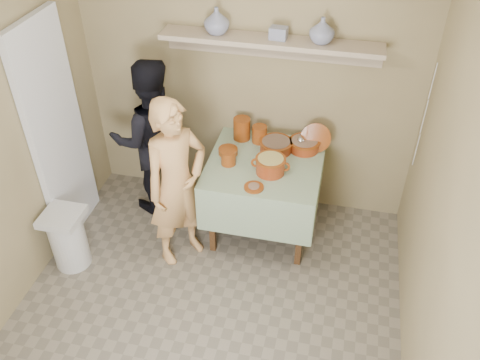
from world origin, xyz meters
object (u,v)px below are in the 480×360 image
(person_helper, at_px, (152,139))
(serving_table, at_px, (265,173))
(person_cook, at_px, (177,184))
(trash_bin, at_px, (68,238))
(cazuela_rice, at_px, (270,164))

(person_helper, distance_m, serving_table, 1.09)
(person_cook, height_order, serving_table, person_cook)
(person_helper, relative_size, serving_table, 1.58)
(person_cook, bearing_deg, trash_bin, 149.13)
(person_helper, relative_size, trash_bin, 2.74)
(serving_table, distance_m, cazuela_rice, 0.25)
(person_cook, bearing_deg, person_helper, 75.20)
(person_helper, relative_size, cazuela_rice, 4.65)
(serving_table, relative_size, trash_bin, 1.74)
(person_cook, height_order, person_helper, person_helper)
(serving_table, bearing_deg, trash_bin, -152.38)
(person_cook, distance_m, cazuela_rice, 0.78)
(cazuela_rice, relative_size, trash_bin, 0.59)
(person_helper, bearing_deg, cazuela_rice, 140.81)
(person_cook, bearing_deg, serving_table, -15.07)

